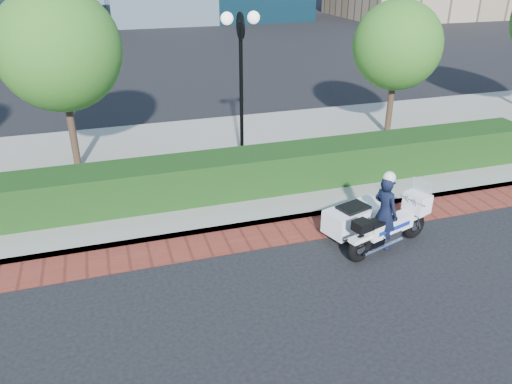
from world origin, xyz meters
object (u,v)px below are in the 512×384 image
object	(u,v)px
tree_b	(59,50)
police_motorcycle	(375,218)
lamppost	(241,67)
tree_c	(397,46)

from	to	relation	value
tree_b	police_motorcycle	distance (m)	8.98
police_motorcycle	tree_b	bearing A→B (deg)	118.07
lamppost	police_motorcycle	distance (m)	5.48
police_motorcycle	tree_c	bearing A→B (deg)	39.55
lamppost	police_motorcycle	world-z (taller)	lamppost
tree_b	tree_c	size ratio (longest dim) A/B	1.14
lamppost	police_motorcycle	bearing A→B (deg)	-71.67
tree_c	police_motorcycle	xyz separation A→B (m)	(-3.94, -6.01, -2.42)
lamppost	tree_b	xyz separation A→B (m)	(-4.50, 1.30, 0.48)
tree_c	police_motorcycle	bearing A→B (deg)	-123.27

